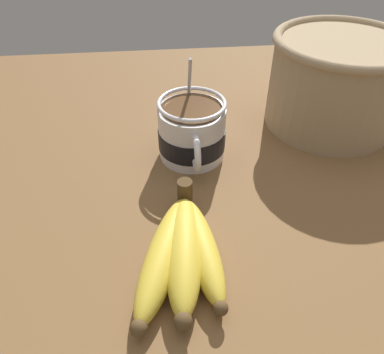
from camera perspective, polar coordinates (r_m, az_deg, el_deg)
The scene contains 4 objects.
table at distance 54.03cm, azimuth 4.17°, elevation -2.82°, with size 104.06×104.06×2.62cm.
coffee_mug at distance 56.81cm, azimuth -0.02°, elevation 6.80°, with size 15.87×10.24×15.02cm.
banana_bunch at distance 42.89cm, azimuth -1.58°, elevation -11.28°, with size 19.59×11.58×4.32cm.
woven_basket at distance 67.79cm, azimuth 21.10°, elevation 13.56°, with size 22.51×22.51×15.07cm.
Camera 1 is at (38.73, -7.98, 38.13)cm, focal length 35.00 mm.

